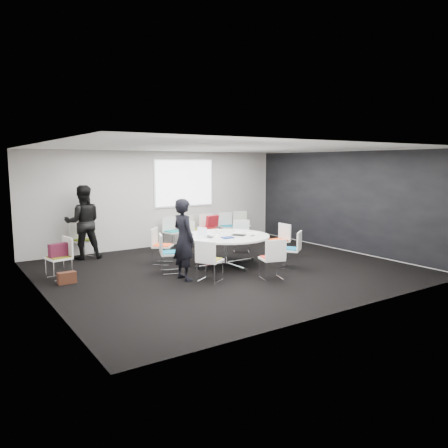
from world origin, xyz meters
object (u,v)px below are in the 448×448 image
chair_ring_g (272,267)px  chair_back_e (242,230)px  chair_ring_h (291,257)px  person_back (83,222)px  conference_table (226,244)px  cup (217,232)px  chair_back_c (208,234)px  chair_ring_b (242,242)px  person_main (184,239)px  brown_bag (67,278)px  chair_ring_a (279,247)px  chair_ring_d (162,253)px  chair_ring_e (170,261)px  maroon_bag (58,250)px  chair_spare_left (60,266)px  chair_person_back (82,247)px  chair_ring_c (191,245)px  chair_back_a (173,238)px  chair_back_b (193,236)px  chair_ring_f (210,268)px  chair_back_d (228,232)px

chair_ring_g → chair_back_e: same height
chair_ring_h → person_back: bearing=99.0°
conference_table → cup: size_ratio=23.29×
chair_back_c → chair_back_e: bearing=-171.7°
chair_ring_b → cup: size_ratio=9.78×
person_main → person_back: (-1.17, 3.23, 0.09)m
chair_ring_h → cup: chair_ring_h is taller
chair_ring_b → brown_bag: size_ratio=2.44×
chair_ring_a → cup: (-1.64, 0.42, 0.50)m
chair_ring_d → chair_ring_e: size_ratio=1.00×
chair_ring_b → maroon_bag: size_ratio=2.20×
chair_spare_left → chair_person_back: bearing=-39.7°
chair_ring_e → chair_person_back: bearing=-136.1°
chair_ring_c → maroon_bag: 3.58m
chair_ring_b → chair_back_a: bearing=-23.5°
chair_ring_h → person_main: (-2.56, 0.51, 0.59)m
chair_ring_h → person_back: 5.32m
chair_back_a → maroon_bag: (-3.64, -1.81, 0.34)m
chair_back_a → chair_back_b: (0.69, 0.00, 0.00)m
conference_table → person_back: bearing=135.3°
person_main → chair_back_e: bearing=-53.1°
chair_ring_b → chair_ring_f: bearing=73.0°
chair_ring_f → chair_back_e: bearing=105.0°
person_main → chair_back_c: bearing=-42.1°
chair_back_b → chair_back_c: (0.54, 0.00, 0.00)m
person_main → cup: size_ratio=19.18×
chair_back_c → person_back: person_back is taller
cup → chair_back_b: bearing=73.8°
conference_table → chair_ring_f: size_ratio=2.38×
chair_ring_b → chair_person_back: 4.25m
chair_ring_b → chair_back_d: same height
person_back → chair_spare_left: bearing=71.5°
chair_ring_h → chair_back_d: size_ratio=1.00×
chair_ring_d → chair_spare_left: 2.41m
chair_ring_c → chair_back_d: bearing=-149.7°
person_back → cup: 3.47m
brown_bag → chair_person_back: bearing=67.2°
chair_ring_d → chair_back_a: bearing=-171.1°
conference_table → chair_ring_a: chair_ring_a is taller
chair_ring_h → chair_ring_f: bearing=142.1°
chair_ring_f → chair_back_d: (3.05, 3.82, 0.00)m
chair_ring_d → person_back: 2.28m
chair_back_d → person_back: size_ratio=0.46×
maroon_bag → chair_ring_h: bearing=-23.5°
chair_back_e → chair_ring_a: bearing=90.0°
chair_back_a → chair_back_e: bearing=167.8°
chair_back_d → brown_bag: 6.04m
chair_ring_c → chair_ring_b: bearing=159.3°
chair_ring_d → chair_ring_h: size_ratio=1.00×
conference_table → chair_ring_g: 1.66m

